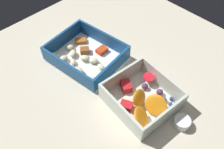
# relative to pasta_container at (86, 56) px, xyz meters

# --- Properties ---
(table_surface) EXTENTS (0.80, 0.80, 0.02)m
(table_surface) POSITION_rel_pasta_container_xyz_m (0.11, 0.01, -0.03)
(table_surface) COLOR beige
(table_surface) RESTS_ON ground
(pasta_container) EXTENTS (0.21, 0.18, 0.05)m
(pasta_container) POSITION_rel_pasta_container_xyz_m (0.00, 0.00, 0.00)
(pasta_container) COLOR white
(pasta_container) RESTS_ON table_surface
(fruit_bowl) EXTENTS (0.17, 0.16, 0.06)m
(fruit_bowl) POSITION_rel_pasta_container_xyz_m (0.21, 0.00, 0.00)
(fruit_bowl) COLOR silver
(fruit_bowl) RESTS_ON table_surface
(paper_cup_liner) EXTENTS (0.04, 0.04, 0.02)m
(paper_cup_liner) POSITION_rel_pasta_container_xyz_m (0.31, 0.02, -0.01)
(paper_cup_liner) COLOR white
(paper_cup_liner) RESTS_ON table_surface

